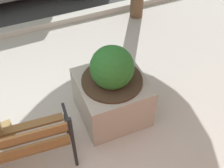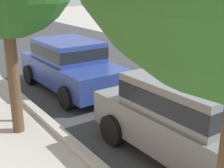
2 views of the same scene
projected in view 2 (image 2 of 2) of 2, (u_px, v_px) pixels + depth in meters
curb_stone at (95, 163)px, 5.60m from camera, size 60.00×0.20×0.12m
parked_car_blue at (70, 64)px, 9.48m from camera, size 4.13×1.98×1.56m
parked_car_grey at (191, 118)px, 5.61m from camera, size 4.13×1.98×1.56m
lamp_post at (5, 14)px, 6.70m from camera, size 0.32×0.32×3.90m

